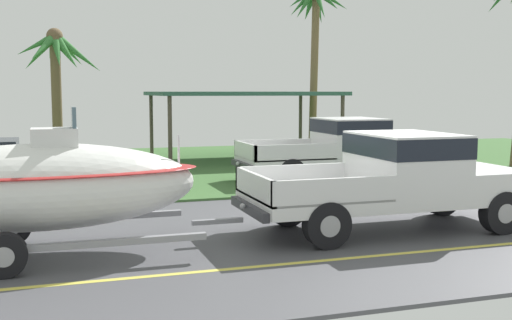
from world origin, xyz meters
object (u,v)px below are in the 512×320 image
palm_tree_far_left (57,61)px  carport_awning (243,95)px  parked_pickup_background (348,146)px  boat_on_trailer (38,186)px  palm_tree_mid (314,20)px  pickup_truck_towing (403,176)px

palm_tree_far_left → carport_awning: bearing=-18.6°
parked_pickup_background → carport_awning: (-1.38, 6.12, 1.45)m
palm_tree_far_left → boat_on_trailer: bearing=-92.0°
parked_pickup_background → palm_tree_mid: palm_tree_mid is taller
boat_on_trailer → carport_awning: carport_awning is taller
carport_awning → pickup_truck_towing: bearing=-92.8°
carport_awning → palm_tree_far_left: bearing=161.4°
parked_pickup_background → palm_tree_mid: bearing=74.1°
palm_tree_mid → palm_tree_far_left: bearing=176.2°
parked_pickup_background → palm_tree_far_left: palm_tree_far_left is taller
carport_awning → palm_tree_far_left: (-6.64, 2.23, 1.26)m
boat_on_trailer → parked_pickup_background: bearing=36.5°
boat_on_trailer → parked_pickup_background: 10.62m
parked_pickup_background → carport_awning: bearing=102.7°
palm_tree_mid → pickup_truck_towing: bearing=-106.6°
pickup_truck_towing → carport_awning: carport_awning is taller
boat_on_trailer → carport_awning: bearing=60.1°
boat_on_trailer → palm_tree_mid: (10.72, 13.99, 4.39)m
parked_pickup_background → pickup_truck_towing: bearing=-107.5°
carport_awning → palm_tree_mid: (3.57, 1.56, 3.05)m
pickup_truck_towing → palm_tree_far_left: 16.09m
parked_pickup_background → carport_awning: size_ratio=0.87×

